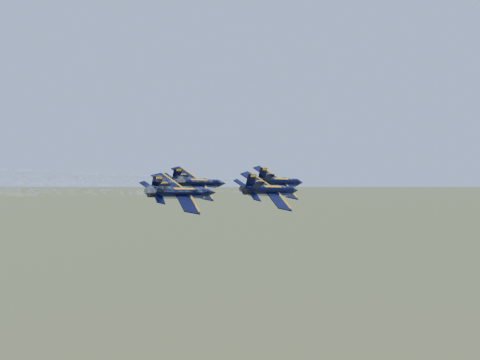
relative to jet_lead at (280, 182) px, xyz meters
The scene contains 6 objects.
jet_lead is the anchor object (origin of this frame).
jet_left 15.97m from the jet_lead, 139.77° to the right, with size 10.19×15.19×5.87m.
jet_right 14.16m from the jet_lead, 66.76° to the right, with size 10.19×15.19×5.87m.
jet_slot 24.30m from the jet_lead, 101.61° to the right, with size 10.19×15.19×5.87m.
smoke_trail_lead 41.77m from the jet_lead, 100.34° to the right, with size 11.80×56.50×1.99m.
smoke_trail_right 54.13m from the jet_lead, 92.02° to the right, with size 11.80×56.50×1.99m.
Camera 1 is at (50.52, -77.47, 110.11)m, focal length 40.00 mm.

